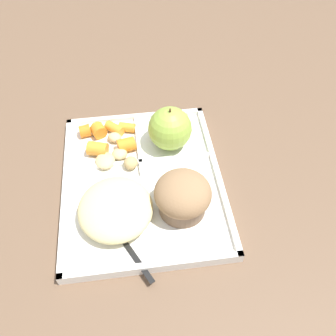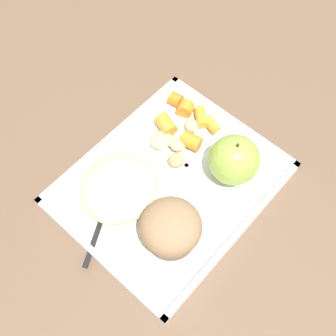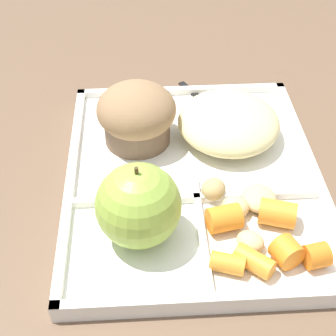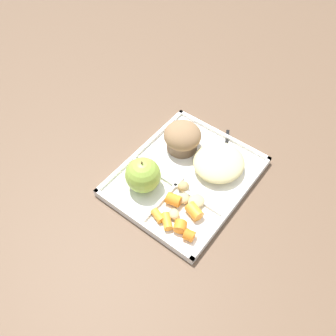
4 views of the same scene
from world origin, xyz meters
The scene contains 20 objects.
ground centered at (0.00, 0.00, 0.00)m, with size 6.00×6.00×0.00m, color brown.
lunch_tray centered at (0.00, 0.00, 0.01)m, with size 0.33×0.27×0.02m.
green_apple centered at (-0.08, 0.06, 0.05)m, with size 0.08×0.08×0.09m.
bran_muffin centered at (0.07, 0.06, 0.05)m, with size 0.09×0.09×0.07m.
carrot_slice_large centered at (-0.13, -0.02, 0.02)m, with size 0.02×0.02×0.03m, color orange.
carrot_slice_small centered at (-0.12, -0.07, 0.03)m, with size 0.03×0.03×0.02m, color orange.
carrot_slice_near_corner centered at (-0.13, -0.04, 0.02)m, with size 0.02×0.02×0.04m, color orange.
carrot_slice_center centered at (-0.07, -0.08, 0.02)m, with size 0.03×0.03×0.04m, color orange.
carrot_slice_back centered at (-0.08, -0.02, 0.02)m, with size 0.03×0.03×0.03m, color orange.
carrot_slice_edge centered at (-0.13, -0.10, 0.02)m, with size 0.02×0.02×0.02m, color orange.
potato_chunk_large centered at (-0.05, -0.06, 0.02)m, with size 0.04×0.04×0.02m, color tan.
potato_chunk_small centered at (-0.10, -0.04, 0.02)m, with size 0.03×0.02×0.02m, color tan.
potato_chunk_corner centered at (-0.03, -0.02, 0.02)m, with size 0.03×0.02×0.02m, color tan.
potato_chunk_browned centered at (-0.06, -0.04, 0.02)m, with size 0.03×0.03×0.02m, color tan.
egg_noodle_pile centered at (0.07, -0.05, 0.03)m, with size 0.12×0.12×0.04m, color beige.
meatball_center centered at (0.07, -0.03, 0.03)m, with size 0.03×0.03×0.03m, color #755B4C.
meatball_front centered at (0.07, -0.05, 0.03)m, with size 0.03×0.03×0.03m, color brown.
meatball_back centered at (0.04, -0.04, 0.03)m, with size 0.04×0.04×0.04m, color brown.
meatball_side centered at (0.10, -0.04, 0.03)m, with size 0.03×0.03×0.03m, color brown.
plastic_fork centered at (0.11, -0.04, 0.01)m, with size 0.14×0.08×0.00m.
Camera 2 is at (0.23, 0.20, 0.63)m, focal length 46.15 mm.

